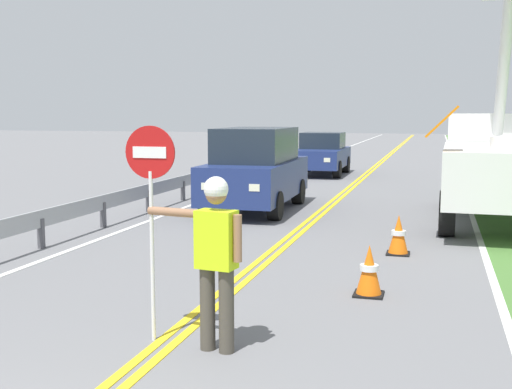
# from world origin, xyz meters

# --- Properties ---
(centerline_yellow_left) EXTENTS (0.11, 110.00, 0.01)m
(centerline_yellow_left) POSITION_xyz_m (-0.09, 20.00, 0.01)
(centerline_yellow_left) COLOR yellow
(centerline_yellow_left) RESTS_ON ground
(centerline_yellow_right) EXTENTS (0.11, 110.00, 0.01)m
(centerline_yellow_right) POSITION_xyz_m (0.09, 20.00, 0.01)
(centerline_yellow_right) COLOR yellow
(centerline_yellow_right) RESTS_ON ground
(edge_line_right) EXTENTS (0.12, 110.00, 0.01)m
(edge_line_right) POSITION_xyz_m (3.60, 20.00, 0.01)
(edge_line_right) COLOR silver
(edge_line_right) RESTS_ON ground
(edge_line_left) EXTENTS (0.12, 110.00, 0.01)m
(edge_line_left) POSITION_xyz_m (-3.60, 20.00, 0.01)
(edge_line_left) COLOR silver
(edge_line_left) RESTS_ON ground
(flagger_worker) EXTENTS (1.08, 0.31, 1.83)m
(flagger_worker) POSITION_xyz_m (0.58, 3.56, 1.05)
(flagger_worker) COLOR #474238
(flagger_worker) RESTS_ON ground
(stop_sign_paddle) EXTENTS (0.56, 0.04, 2.33)m
(stop_sign_paddle) POSITION_xyz_m (-0.18, 3.68, 1.71)
(stop_sign_paddle) COLOR silver
(stop_sign_paddle) RESTS_ON ground
(utility_bucket_truck) EXTENTS (2.80, 6.86, 5.87)m
(utility_bucket_truck) POSITION_xyz_m (4.06, 13.34, 1.43)
(utility_bucket_truck) COLOR white
(utility_bucket_truck) RESTS_ON ground
(oncoming_suv_nearest) EXTENTS (1.99, 4.64, 2.10)m
(oncoming_suv_nearest) POSITION_xyz_m (-1.68, 13.18, 1.06)
(oncoming_suv_nearest) COLOR navy
(oncoming_suv_nearest) RESTS_ON ground
(oncoming_sedan_second) EXTENTS (1.94, 4.12, 1.70)m
(oncoming_sedan_second) POSITION_xyz_m (-1.74, 23.22, 0.83)
(oncoming_sedan_second) COLOR navy
(oncoming_sedan_second) RESTS_ON ground
(traffic_cone_lead) EXTENTS (0.40, 0.40, 0.70)m
(traffic_cone_lead) POSITION_xyz_m (1.90, 6.07, 0.34)
(traffic_cone_lead) COLOR orange
(traffic_cone_lead) RESTS_ON ground
(traffic_cone_mid) EXTENTS (0.40, 0.40, 0.70)m
(traffic_cone_mid) POSITION_xyz_m (2.13, 8.81, 0.34)
(traffic_cone_mid) COLOR orange
(traffic_cone_mid) RESTS_ON ground
(guardrail_left_shoulder) EXTENTS (0.10, 32.00, 0.71)m
(guardrail_left_shoulder) POSITION_xyz_m (-4.20, 15.56, 0.52)
(guardrail_left_shoulder) COLOR #9EA0A3
(guardrail_left_shoulder) RESTS_ON ground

